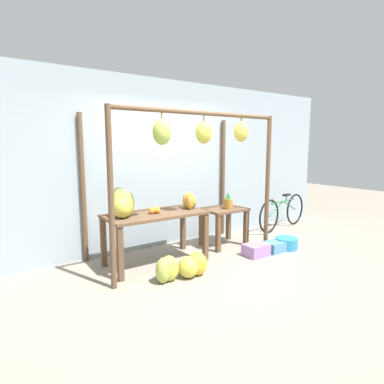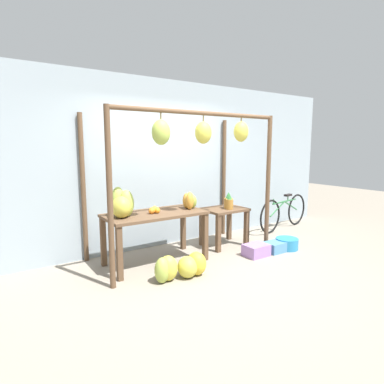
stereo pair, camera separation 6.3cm
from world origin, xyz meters
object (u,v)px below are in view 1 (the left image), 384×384
at_px(banana_pile_ground_left, 167,269).
at_px(papaya_pile, 190,201).
at_px(banana_pile_on_table, 122,205).
at_px(fruit_crate_white, 256,250).
at_px(pineapple_cluster, 228,202).
at_px(fruit_crate_purple, 275,246).
at_px(parked_bicycle, 283,212).
at_px(blue_bucket, 286,243).
at_px(orange_pile, 154,210).
at_px(banana_pile_ground_right, 193,265).

height_order(banana_pile_ground_left, papaya_pile, papaya_pile).
relative_size(banana_pile_on_table, fruit_crate_white, 1.09).
distance_m(banana_pile_on_table, pineapple_cluster, 1.91).
height_order(banana_pile_on_table, fruit_crate_white, banana_pile_on_table).
distance_m(banana_pile_ground_left, papaya_pile, 1.25).
distance_m(fruit_crate_white, fruit_crate_purple, 0.40).
height_order(pineapple_cluster, parked_bicycle, pineapple_cluster).
relative_size(fruit_crate_white, blue_bucket, 1.02).
bearing_deg(banana_pile_ground_left, fruit_crate_white, 1.74).
bearing_deg(blue_bucket, pineapple_cluster, 136.42).
height_order(blue_bucket, papaya_pile, papaya_pile).
height_order(banana_pile_on_table, fruit_crate_purple, banana_pile_on_table).
bearing_deg(orange_pile, banana_pile_on_table, 179.60).
bearing_deg(banana_pile_on_table, fruit_crate_white, -17.50).
bearing_deg(papaya_pile, banana_pile_ground_right, -121.35).
xyz_separation_m(banana_pile_ground_left, blue_bucket, (2.32, 0.01, -0.07)).
distance_m(blue_bucket, fruit_crate_purple, 0.27).
relative_size(banana_pile_on_table, papaya_pile, 1.41).
xyz_separation_m(banana_pile_ground_right, fruit_crate_white, (1.27, 0.09, -0.06)).
xyz_separation_m(pineapple_cluster, fruit_crate_purple, (0.44, -0.67, -0.69)).
bearing_deg(papaya_pile, banana_pile_on_table, 179.31).
relative_size(blue_bucket, fruit_crate_purple, 1.09).
distance_m(banana_pile_ground_left, parked_bicycle, 3.45).
xyz_separation_m(banana_pile_ground_left, papaya_pile, (0.79, 0.65, 0.71)).
bearing_deg(orange_pile, parked_bicycle, 4.80).
distance_m(banana_pile_on_table, parked_bicycle, 3.66).
bearing_deg(banana_pile_ground_right, pineapple_cluster, 30.28).
bearing_deg(pineapple_cluster, blue_bucket, -43.58).
height_order(fruit_crate_white, fruit_crate_purple, fruit_crate_white).
distance_m(orange_pile, pineapple_cluster, 1.42).
xyz_separation_m(banana_pile_on_table, banana_pile_ground_right, (0.67, -0.70, -0.78)).
relative_size(banana_pile_ground_right, fruit_crate_purple, 1.48).
relative_size(fruit_crate_white, parked_bicycle, 0.22).
height_order(pineapple_cluster, blue_bucket, pineapple_cluster).
bearing_deg(parked_bicycle, papaya_pile, -173.84).
height_order(banana_pile_ground_left, parked_bicycle, parked_bicycle).
bearing_deg(pineapple_cluster, banana_pile_on_table, -179.45).
xyz_separation_m(orange_pile, papaya_pile, (0.60, -0.01, 0.08)).
height_order(orange_pile, blue_bucket, orange_pile).
distance_m(fruit_crate_white, parked_bicycle, 1.90).
bearing_deg(banana_pile_ground_left, parked_bicycle, 15.54).
xyz_separation_m(orange_pile, fruit_crate_white, (1.46, -0.61, -0.71)).
bearing_deg(papaya_pile, pineapple_cluster, 2.20).
height_order(banana_pile_ground_left, banana_pile_ground_right, banana_pile_ground_left).
bearing_deg(pineapple_cluster, fruit_crate_purple, -56.84).
xyz_separation_m(banana_pile_on_table, banana_pile_ground_left, (0.30, -0.66, -0.76)).
bearing_deg(fruit_crate_purple, banana_pile_on_table, 164.53).
distance_m(blue_bucket, papaya_pile, 1.83).
xyz_separation_m(fruit_crate_white, blue_bucket, (0.67, -0.04, -0.00)).
height_order(orange_pile, parked_bicycle, orange_pile).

